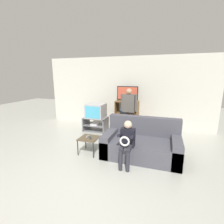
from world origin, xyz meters
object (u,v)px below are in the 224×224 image
remote_control_white (88,136)px  couch (142,144)px  tv_stand (96,124)px  media_shelf (127,114)px  person_seated_child (127,140)px  snack_table (89,140)px  remote_control_black (90,138)px  television_main (96,111)px  person_standing_adult (129,107)px  television_flat (127,94)px

remote_control_white → couch: couch is taller
tv_stand → media_shelf: bearing=33.8°
person_seated_child → remote_control_white: bearing=163.4°
person_seated_child → tv_stand: bearing=129.2°
media_shelf → person_seated_child: bearing=-77.0°
snack_table → person_seated_child: size_ratio=0.47×
media_shelf → remote_control_black: (-0.38, -2.31, -0.10)m
snack_table → remote_control_black: (0.04, -0.01, 0.06)m
television_main → remote_control_white: 1.68m
tv_stand → television_main: television_main is taller
person_standing_adult → tv_stand: bearing=179.5°
television_main → remote_control_black: size_ratio=4.24×
media_shelf → snack_table: size_ratio=2.20×
snack_table → remote_control_white: 0.09m
remote_control_white → couch: (1.32, 0.24, -0.12)m
media_shelf → remote_control_white: bearing=-102.2°
tv_stand → snack_table: tv_stand is taller
remote_control_black → person_seated_child: person_seated_child is taller
remote_control_black → remote_control_white: bearing=119.3°
television_flat → remote_control_white: size_ratio=5.25×
remote_control_white → couch: size_ratio=0.08×
couch → person_seated_child: bearing=-112.9°
tv_stand → remote_control_black: size_ratio=5.53×
television_flat → couch: size_ratio=0.42×
tv_stand → person_seated_child: size_ratio=0.81×
remote_control_black → couch: (1.22, 0.30, -0.12)m
person_standing_adult → person_seated_child: bearing=-78.5°
television_flat → person_seated_child: size_ratio=0.77×
media_shelf → remote_control_white: 2.31m
television_flat → couch: 2.36m
television_main → couch: size_ratio=0.34×
remote_control_white → person_seated_child: (1.08, -0.32, 0.17)m
television_flat → remote_control_black: (-0.40, -2.29, -0.85)m
television_flat → snack_table: (-0.44, -2.27, -0.91)m
tv_stand → person_seated_child: person_seated_child is taller
television_flat → person_standing_adult: television_flat is taller
couch → snack_table: bearing=-167.2°
tv_stand → television_flat: television_flat is taller
remote_control_black → couch: bearing=-17.5°
media_shelf → person_standing_adult: person_standing_adult is taller
television_flat → television_main: bearing=-146.4°
media_shelf → snack_table: (-0.43, -2.30, -0.16)m
television_flat → person_seated_child: television_flat is taller
television_main → couch: bearing=-37.1°
media_shelf → remote_control_black: size_ratio=7.02×
snack_table → person_standing_adult: bearing=68.8°
snack_table → couch: 1.30m
remote_control_black → tv_stand: bearing=78.3°
remote_control_white → television_main: bearing=106.4°
person_standing_adult → remote_control_white: bearing=-113.5°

